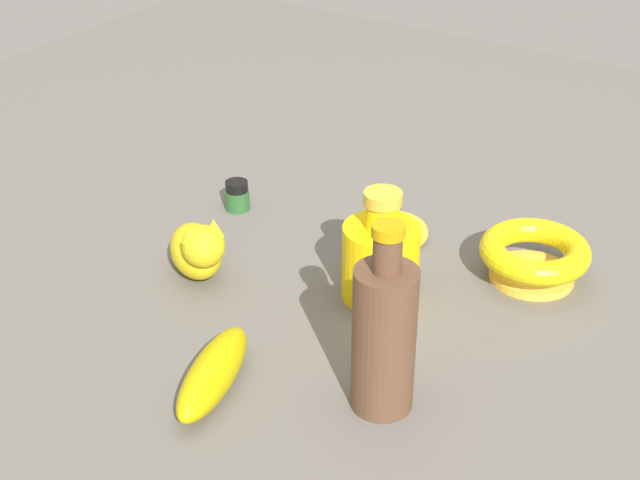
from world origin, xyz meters
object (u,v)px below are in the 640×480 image
bottle_tall (384,335)px  bowl (534,255)px  nail_polish_jar (237,196)px  cat_figurine (198,249)px  bangle (393,232)px  banana (213,373)px  bottle_short (381,258)px

bottle_tall → bowl: bearing=82.7°
bottle_tall → nail_polish_jar: 0.47m
bottle_tall → cat_figurine: bearing=164.5°
bangle → banana: banana is taller
bangle → bowl: size_ratio=0.69×
bangle → cat_figurine: size_ratio=0.81×
bangle → bottle_tall: (0.16, -0.31, 0.08)m
cat_figurine → bowl: (0.35, 0.23, -0.01)m
banana → cat_figurine: size_ratio=1.34×
cat_figurine → bowl: size_ratio=0.85×
banana → cat_figurine: (-0.15, 0.17, 0.02)m
bangle → bottle_short: size_ratio=0.67×
bangle → nail_polish_jar: bearing=-168.7°
cat_figurine → bowl: cat_figurine is taller
banana → nail_polish_jar: (-0.23, 0.34, -0.00)m
nail_polish_jar → bottle_short: size_ratio=0.30×
bowl → bottle_short: bearing=-135.9°
bangle → bottle_short: (0.05, -0.13, 0.04)m
cat_figurine → nail_polish_jar: cat_figurine is taller
bottle_tall → bowl: 0.32m
bowl → bottle_short: (-0.14, -0.14, 0.02)m
bottle_tall → banana: bearing=-153.8°
banana → bangle: bearing=-16.6°
bottle_tall → bowl: size_ratio=1.55×
cat_figurine → bowl: 0.42m
bottle_short → bowl: bearing=44.1°
bangle → bottle_tall: 0.35m
bangle → bottle_tall: bottle_tall is taller
bottle_tall → nail_polish_jar: bottle_tall is taller
cat_figurine → bottle_tall: bearing=-15.5°
nail_polish_jar → bottle_short: (0.28, -0.08, 0.03)m
nail_polish_jar → banana: bearing=-56.2°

